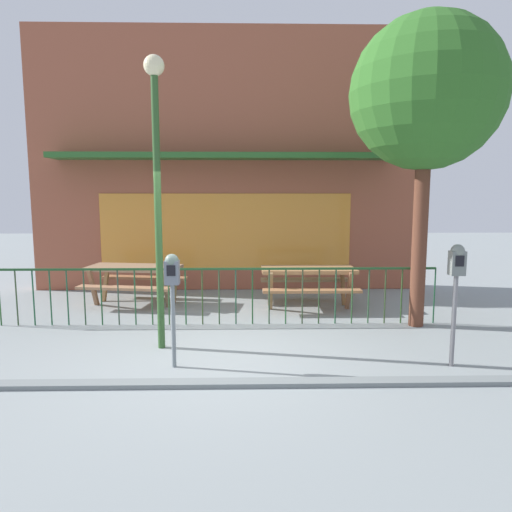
# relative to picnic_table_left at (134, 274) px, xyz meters

# --- Properties ---
(ground) EXTENTS (40.00, 40.00, 0.00)m
(ground) POSITION_rel_picnic_table_left_xyz_m (1.76, -3.13, -0.61)
(ground) COLOR gray
(pub_storefront) EXTENTS (8.71, 1.26, 5.83)m
(pub_storefront) POSITION_rel_picnic_table_left_xyz_m (1.76, 1.64, 2.29)
(pub_storefront) COLOR brown
(pub_storefront) RESTS_ON ground
(patio_fence_front) EXTENTS (7.34, 0.04, 0.97)m
(patio_fence_front) POSITION_rel_picnic_table_left_xyz_m (1.76, -1.48, 0.05)
(patio_fence_front) COLOR #1D4722
(patio_fence_front) RESTS_ON ground
(picnic_table_left) EXTENTS (1.98, 1.61, 0.79)m
(picnic_table_left) POSITION_rel_picnic_table_left_xyz_m (0.00, 0.00, 0.00)
(picnic_table_left) COLOR #997255
(picnic_table_left) RESTS_ON ground
(picnic_table_right) EXTENTS (1.80, 1.37, 0.79)m
(picnic_table_right) POSITION_rel_picnic_table_left_xyz_m (3.42, -0.32, 0.00)
(picnic_table_right) COLOR #A77447
(picnic_table_right) RESTS_ON ground
(parking_meter_near) EXTENTS (0.18, 0.17, 1.57)m
(parking_meter_near) POSITION_rel_picnic_table_left_xyz_m (4.86, -3.47, 0.60)
(parking_meter_near) COLOR slate
(parking_meter_near) RESTS_ON ground
(parking_meter_far) EXTENTS (0.18, 0.17, 1.46)m
(parking_meter_far) POSITION_rel_picnic_table_left_xyz_m (1.30, -3.43, 0.52)
(parking_meter_far) COLOR slate
(parking_meter_far) RESTS_ON ground
(street_tree) EXTENTS (2.41, 2.41, 4.98)m
(street_tree) POSITION_rel_picnic_table_left_xyz_m (5.07, -1.63, 3.13)
(street_tree) COLOR brown
(street_tree) RESTS_ON ground
(street_lamp) EXTENTS (0.28, 0.28, 4.03)m
(street_lamp) POSITION_rel_picnic_table_left_xyz_m (1.00, -2.67, 2.01)
(street_lamp) COLOR #2E5426
(street_lamp) RESTS_ON ground
(curb_edge) EXTENTS (12.19, 0.20, 0.11)m
(curb_edge) POSITION_rel_picnic_table_left_xyz_m (1.76, -4.03, -0.61)
(curb_edge) COLOR slate
(curb_edge) RESTS_ON ground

